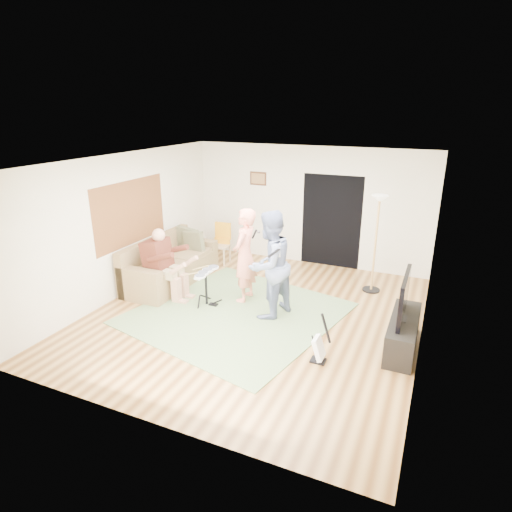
{
  "coord_description": "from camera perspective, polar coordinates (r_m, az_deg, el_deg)",
  "views": [
    {
      "loc": [
        2.77,
        -6.24,
        3.52
      ],
      "look_at": [
        -0.12,
        0.3,
        1.0
      ],
      "focal_mm": 30.0,
      "sensor_mm": 36.0,
      "label": 1
    }
  ],
  "objects": [
    {
      "name": "tv_cabinet",
      "position": [
        6.96,
        18.99,
        -9.74
      ],
      "size": [
        0.4,
        1.4,
        0.5
      ],
      "primitive_type": "cube",
      "color": "black",
      "rests_on": "floor"
    },
    {
      "name": "area_rug",
      "position": [
        7.73,
        -2.58,
        -7.6
      ],
      "size": [
        3.87,
        3.91,
        0.02
      ],
      "primitive_type": "cube",
      "rotation": [
        0.0,
        0.0,
        -0.22
      ],
      "color": "#617D4C",
      "rests_on": "floor"
    },
    {
      "name": "picture_frame",
      "position": [
        10.2,
        0.29,
        10.29
      ],
      "size": [
        0.42,
        0.03,
        0.32
      ],
      "primitive_type": "cube",
      "color": "#3F2314",
      "rests_on": "walls"
    },
    {
      "name": "dining_chair",
      "position": [
        10.08,
        -4.68,
        0.94
      ],
      "size": [
        0.43,
        0.44,
        0.94
      ],
      "rotation": [
        0.0,
        0.0,
        0.07
      ],
      "color": "tan",
      "rests_on": "floor"
    },
    {
      "name": "television",
      "position": [
        6.7,
        19.13,
        -5.18
      ],
      "size": [
        0.06,
        1.05,
        0.69
      ],
      "primitive_type": "cube",
      "color": "black",
      "rests_on": "tv_cabinet"
    },
    {
      "name": "floor",
      "position": [
        7.68,
        -0.1,
        -7.84
      ],
      "size": [
        6.0,
        6.0,
        0.0
      ],
      "primitive_type": "plane",
      "color": "brown",
      "rests_on": "ground"
    },
    {
      "name": "microphone",
      "position": [
        7.7,
        -0.21,
        2.94
      ],
      "size": [
        0.06,
        0.06,
        0.24
      ],
      "primitive_type": null,
      "color": "black",
      "rests_on": "singer"
    },
    {
      "name": "guitar_held",
      "position": [
        7.12,
        3.32,
        1.14
      ],
      "size": [
        0.14,
        0.6,
        0.26
      ],
      "primitive_type": null,
      "rotation": [
        0.0,
        0.0,
        -0.03
      ],
      "color": "silver",
      "rests_on": "guitarist"
    },
    {
      "name": "sofa",
      "position": [
        9.15,
        -11.68,
        -1.52
      ],
      "size": [
        0.95,
        2.31,
        0.93
      ],
      "color": "olive",
      "rests_on": "floor"
    },
    {
      "name": "drum_kit",
      "position": [
        7.98,
        -6.65,
        -4.46
      ],
      "size": [
        0.38,
        0.68,
        0.7
      ],
      "color": "black",
      "rests_on": "floor"
    },
    {
      "name": "guitarist",
      "position": [
        7.3,
        1.8,
        -1.21
      ],
      "size": [
        0.97,
        1.1,
        1.9
      ],
      "primitive_type": "imported",
      "rotation": [
        0.0,
        0.0,
        -1.9
      ],
      "color": "slate",
      "rests_on": "floor"
    },
    {
      "name": "guitar_spare",
      "position": [
        6.35,
        8.44,
        -12.05
      ],
      "size": [
        0.28,
        0.25,
        0.78
      ],
      "color": "black",
      "rests_on": "floor"
    },
    {
      "name": "drummer",
      "position": [
        8.34,
        -11.89,
        -2.0
      ],
      "size": [
        0.88,
        0.49,
        1.36
      ],
      "color": "#592519",
      "rests_on": "sofa"
    },
    {
      "name": "ceiling",
      "position": [
        6.88,
        -0.11,
        12.59
      ],
      "size": [
        6.0,
        6.0,
        0.0
      ],
      "primitive_type": "plane",
      "rotation": [
        3.14,
        0.0,
        0.0
      ],
      "color": "white",
      "rests_on": "walls"
    },
    {
      "name": "window_blinds",
      "position": [
        8.7,
        -16.38,
        5.56
      ],
      "size": [
        0.0,
        2.05,
        2.05
      ],
      "primitive_type": "plane",
      "rotation": [
        1.57,
        0.0,
        1.57
      ],
      "color": "brown",
      "rests_on": "walls"
    },
    {
      "name": "singer",
      "position": [
        7.92,
        -1.53,
        0.05
      ],
      "size": [
        0.45,
        0.67,
        1.78
      ],
      "primitive_type": "imported",
      "rotation": [
        0.0,
        0.0,
        -1.53
      ],
      "color": "#FF8A6E",
      "rests_on": "floor"
    },
    {
      "name": "torchiere_lamp",
      "position": [
        8.51,
        15.84,
        3.77
      ],
      "size": [
        0.35,
        0.35,
        1.94
      ],
      "color": "black",
      "rests_on": "floor"
    },
    {
      "name": "walls",
      "position": [
        7.16,
        -0.11,
        1.81
      ],
      "size": [
        5.5,
        6.0,
        2.7
      ],
      "primitive_type": null,
      "color": "silver",
      "rests_on": "floor"
    },
    {
      "name": "doorway",
      "position": [
        9.81,
        9.99,
        4.55
      ],
      "size": [
        2.1,
        0.0,
        2.1
      ],
      "primitive_type": "plane",
      "rotation": [
        1.57,
        0.0,
        0.0
      ],
      "color": "black",
      "rests_on": "walls"
    }
  ]
}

